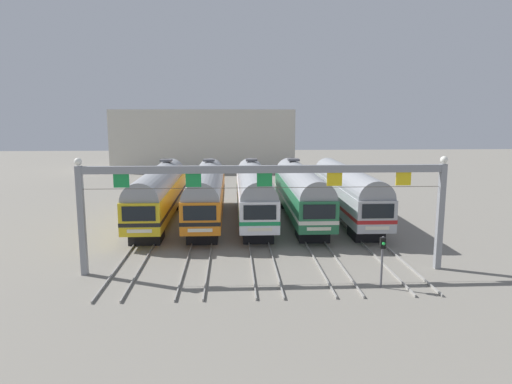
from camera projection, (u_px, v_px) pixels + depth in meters
name	position (u px, v px, depth m)	size (l,w,h in m)	color
ground_plane	(254.00, 221.00, 41.63)	(160.00, 160.00, 0.00)	gray
track_bed	(248.00, 189.00, 58.36)	(18.13, 70.00, 0.15)	gray
commuter_train_yellow	(159.00, 192.00, 40.76)	(2.88, 18.06, 5.05)	gold
commuter_train_orange	(207.00, 191.00, 40.97)	(2.88, 18.06, 5.05)	orange
commuter_train_white	(254.00, 191.00, 41.18)	(2.88, 18.06, 5.05)	white
commuter_train_green	(301.00, 191.00, 41.39)	(2.88, 18.06, 5.05)	#236B42
commuter_train_stainless	(347.00, 190.00, 41.60)	(2.88, 18.06, 4.77)	#B2B5BA
catenary_gantry	(265.00, 186.00, 27.46)	(21.87, 0.44, 6.97)	gray
yard_signal_mast	(382.00, 252.00, 25.36)	(0.28, 0.35, 2.90)	#59595E
maintenance_building	(204.00, 140.00, 79.36)	(29.73, 10.00, 10.05)	beige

